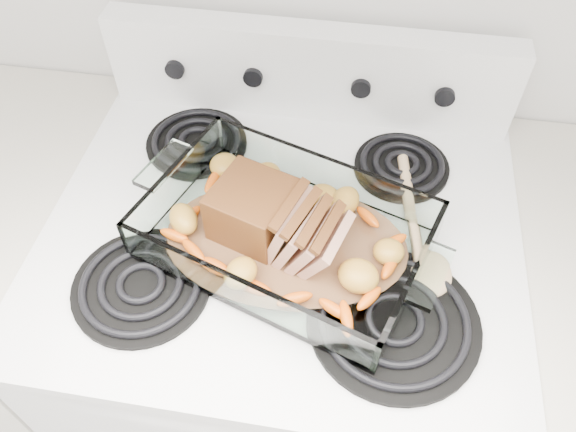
% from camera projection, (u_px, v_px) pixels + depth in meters
% --- Properties ---
extents(electric_range, '(0.78, 0.70, 1.12)m').
position_uv_depth(electric_range, '(284.00, 346.00, 1.28)').
color(electric_range, white).
rests_on(electric_range, ground).
extents(counter_left, '(0.58, 0.68, 0.93)m').
position_uv_depth(counter_left, '(15.00, 309.00, 1.36)').
color(counter_left, white).
rests_on(counter_left, ground).
extents(baking_dish, '(0.42, 0.27, 0.08)m').
position_uv_depth(baking_dish, '(286.00, 237.00, 0.88)').
color(baking_dish, white).
rests_on(baking_dish, electric_range).
extents(pork_roast, '(0.21, 0.11, 0.09)m').
position_uv_depth(pork_roast, '(266.00, 222.00, 0.86)').
color(pork_roast, '#5C3216').
rests_on(pork_roast, baking_dish).
extents(roast_vegetables, '(0.34, 0.18, 0.04)m').
position_uv_depth(roast_vegetables, '(287.00, 217.00, 0.89)').
color(roast_vegetables, '#D04404').
rests_on(roast_vegetables, baking_dish).
extents(wooden_spoon, '(0.09, 0.29, 0.02)m').
position_uv_depth(wooden_spoon, '(422.00, 243.00, 0.89)').
color(wooden_spoon, beige).
rests_on(wooden_spoon, electric_range).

